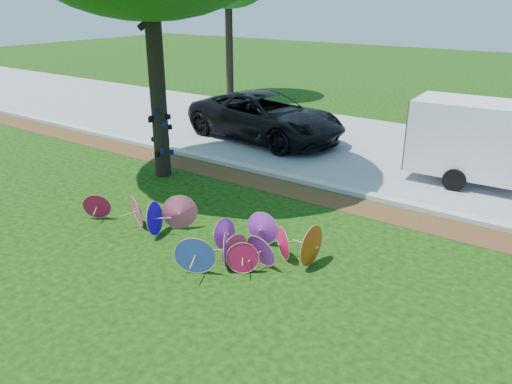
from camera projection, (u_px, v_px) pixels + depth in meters
ground at (176, 260)px, 9.74m from camera, size 90.00×90.00×0.00m
mulch_strip at (295, 191)px, 13.15m from camera, size 90.00×1.00×0.01m
curb at (309, 182)px, 13.66m from camera, size 90.00×0.30×0.12m
street at (370, 148)px, 16.83m from camera, size 90.00×8.00×0.01m
parasol_pile at (213, 233)px, 10.02m from camera, size 5.52×2.17×0.82m
black_van at (266, 117)px, 17.62m from camera, size 6.17×3.44×1.63m
cargo_trailer at (467, 137)px, 13.43m from camera, size 2.85×1.89×2.54m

